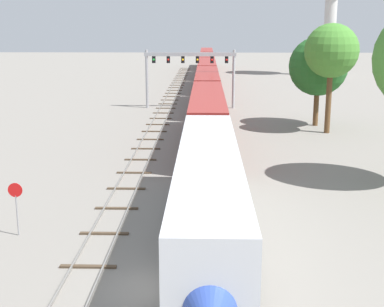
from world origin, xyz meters
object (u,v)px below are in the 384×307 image
(stop_sign, at_px, (16,202))
(trackside_tree_right, at_px, (331,51))
(trackside_tree_left, at_px, (318,66))
(signal_gantry, at_px, (190,65))
(passenger_train, at_px, (207,80))

(stop_sign, distance_m, trackside_tree_right, 36.55)
(trackside_tree_left, xyz_separation_m, trackside_tree_right, (0.37, -4.16, 1.80))
(stop_sign, height_order, trackside_tree_left, trackside_tree_left)
(signal_gantry, relative_size, trackside_tree_right, 1.10)
(trackside_tree_left, height_order, trackside_tree_right, trackside_tree_right)
(passenger_train, relative_size, stop_sign, 47.58)
(trackside_tree_right, bearing_deg, stop_sign, -128.36)
(signal_gantry, height_order, trackside_tree_right, trackside_tree_right)
(trackside_tree_left, relative_size, trackside_tree_right, 0.88)
(trackside_tree_left, bearing_deg, stop_sign, -124.15)
(signal_gantry, height_order, stop_sign, signal_gantry)
(passenger_train, xyz_separation_m, trackside_tree_right, (12.33, -28.39, 5.66))
(signal_gantry, distance_m, stop_sign, 45.71)
(stop_sign, bearing_deg, trackside_tree_left, 55.85)
(passenger_train, bearing_deg, trackside_tree_left, -63.72)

